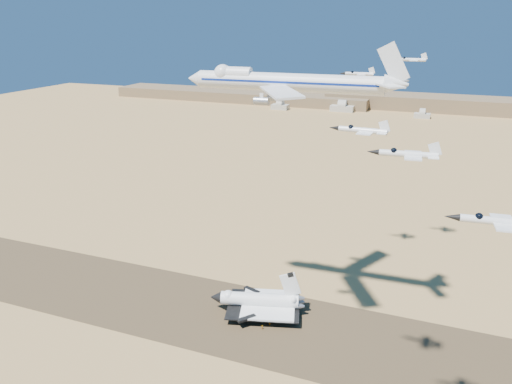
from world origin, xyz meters
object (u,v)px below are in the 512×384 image
(crew_a, at_px, (262,327))
(crew_c, at_px, (270,324))
(shuttle, at_px, (259,301))
(carrier_747, at_px, (281,82))
(chase_jet_b, at_px, (407,154))
(chase_jet_a, at_px, (361,130))
(chase_jet_d, at_px, (359,74))
(chase_jet_c, at_px, (495,221))
(crew_b, at_px, (266,321))
(chase_jet_e, at_px, (410,59))

(crew_a, distance_m, crew_c, 3.89)
(shuttle, xyz_separation_m, carrier_747, (9.18, -3.02, 88.81))
(crew_c, distance_m, chase_jet_b, 115.41)
(chase_jet_a, relative_size, chase_jet_d, 1.03)
(crew_a, distance_m, chase_jet_d, 111.63)
(chase_jet_c, bearing_deg, crew_a, 128.42)
(crew_c, relative_size, chase_jet_c, 0.12)
(crew_a, xyz_separation_m, chase_jet_b, (50.60, -53.69, 87.54))
(crew_a, xyz_separation_m, crew_b, (-0.07, 4.59, -0.13))
(chase_jet_b, relative_size, chase_jet_e, 0.95)
(crew_a, bearing_deg, crew_c, -8.36)
(carrier_747, xyz_separation_m, chase_jet_a, (34.51, -41.07, -5.66))
(chase_jet_c, bearing_deg, shuttle, 126.57)
(chase_jet_b, distance_m, chase_jet_c, 23.67)
(carrier_747, bearing_deg, chase_jet_b, -55.09)
(crew_b, height_order, crew_c, crew_c)
(shuttle, relative_size, chase_jet_a, 2.57)
(carrier_747, bearing_deg, shuttle, 159.38)
(crew_c, bearing_deg, carrier_747, -77.21)
(shuttle, relative_size, chase_jet_c, 2.64)
(carrier_747, xyz_separation_m, chase_jet_e, (35.93, 68.31, 3.51))
(carrier_747, xyz_separation_m, chase_jet_b, (47.11, -61.74, -5.38))
(crew_b, distance_m, chase_jet_a, 102.48)
(crew_b, bearing_deg, chase_jet_a, -174.35)
(crew_c, bearing_deg, chase_jet_e, -84.53)
(carrier_747, xyz_separation_m, crew_c, (-1.67, -4.60, -92.99))
(crew_c, bearing_deg, chase_jet_b, 163.25)
(chase_jet_d, xyz_separation_m, chase_jet_e, (19.32, 15.20, 5.24))
(chase_jet_e, bearing_deg, chase_jet_b, -89.47)
(crew_c, xyz_separation_m, chase_jet_b, (48.78, -57.13, 87.61))
(chase_jet_d, bearing_deg, crew_a, -115.93)
(carrier_747, xyz_separation_m, crew_b, (-3.56, -3.46, -93.05))
(chase_jet_b, xyz_separation_m, chase_jet_c, (16.16, -16.30, -5.78))
(shuttle, xyz_separation_m, crew_c, (7.51, -7.62, -4.18))
(crew_c, bearing_deg, crew_a, 94.89)
(chase_jet_c, relative_size, chase_jet_e, 0.97)
(chase_jet_a, bearing_deg, chase_jet_d, 104.32)
(carrier_747, bearing_deg, chase_jet_d, 70.19)
(carrier_747, height_order, crew_c, carrier_747)
(chase_jet_a, height_order, chase_jet_b, chase_jet_b)
(crew_a, bearing_deg, chase_jet_c, -116.85)
(chase_jet_a, bearing_deg, chase_jet_e, 92.82)
(crew_c, distance_m, chase_jet_e, 126.66)
(shuttle, height_order, chase_jet_e, chase_jet_e)
(chase_jet_c, bearing_deg, chase_jet_b, 129.52)
(crew_c, height_order, chase_jet_d, chase_jet_d)
(crew_a, relative_size, chase_jet_b, 0.13)
(crew_a, xyz_separation_m, chase_jet_e, (39.42, 76.35, 96.43))
(crew_c, distance_m, chase_jet_c, 127.70)
(crew_a, bearing_deg, shuttle, 46.75)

